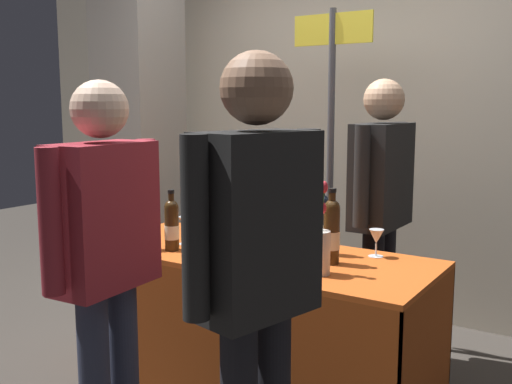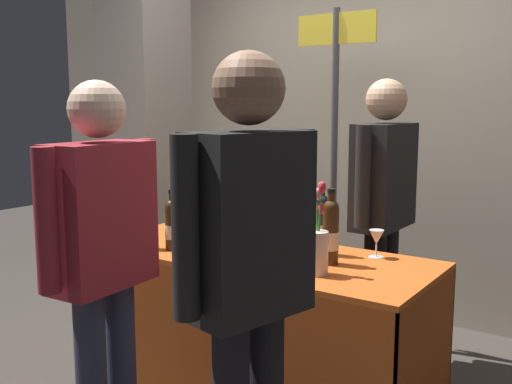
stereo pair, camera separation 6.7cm
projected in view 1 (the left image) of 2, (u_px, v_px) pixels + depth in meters
name	position (u px, v px, depth m)	size (l,w,h in m)	color
back_partition	(381.00, 134.00, 4.18)	(6.64, 0.12, 2.55)	#B2A893
concrete_pillar	(139.00, 113.00, 4.42)	(0.50, 0.50, 2.83)	gray
tasting_table	(256.00, 298.00, 2.94)	(1.74, 0.72, 0.76)	#B74C19
featured_wine_bottle	(282.00, 233.00, 2.70)	(0.07, 0.07, 0.32)	black
display_bottle_0	(172.00, 224.00, 2.93)	(0.07, 0.07, 0.30)	#38230F
display_bottle_1	(222.00, 223.00, 2.98)	(0.07, 0.07, 0.30)	black
display_bottle_2	(207.00, 225.00, 2.85)	(0.08, 0.08, 0.33)	black
display_bottle_3	(141.00, 223.00, 2.96)	(0.07, 0.07, 0.32)	#38230F
display_bottle_4	(332.00, 231.00, 2.68)	(0.08, 0.08, 0.35)	#38230F
display_bottle_5	(321.00, 223.00, 2.86)	(0.07, 0.07, 0.35)	#192333
display_bottle_6	(296.00, 229.00, 2.80)	(0.07, 0.07, 0.31)	#192333
wine_glass_near_vendor	(185.00, 224.00, 3.06)	(0.07, 0.07, 0.15)	silver
wine_glass_mid	(135.00, 221.00, 3.22)	(0.07, 0.07, 0.13)	silver
wine_glass_near_taster	(376.00, 238.00, 2.81)	(0.07, 0.07, 0.13)	silver
flower_vase	(319.00, 247.00, 2.52)	(0.09, 0.09, 0.40)	silver
brochure_stand	(230.00, 225.00, 3.20)	(0.14, 0.01, 0.14)	silver
vendor_presenter	(381.00, 197.00, 3.27)	(0.22, 0.62, 1.62)	black
taster_foreground_right	(105.00, 248.00, 2.27)	(0.24, 0.59, 1.57)	#2D3347
taster_foreground_left	(256.00, 264.00, 1.87)	(0.29, 0.55, 1.65)	black
booth_signpost	(331.00, 136.00, 3.70)	(0.52, 0.04, 2.06)	#47474C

